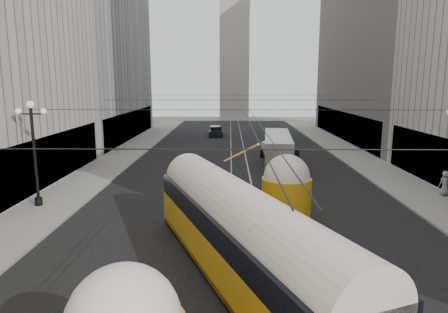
{
  "coord_description": "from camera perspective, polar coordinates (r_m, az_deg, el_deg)",
  "views": [
    {
      "loc": [
        -0.89,
        -5.35,
        7.56
      ],
      "look_at": [
        -1.19,
        15.26,
        3.74
      ],
      "focal_mm": 32.0,
      "sensor_mm": 36.0,
      "label": 1
    }
  ],
  "objects": [
    {
      "name": "streetcar",
      "position": [
        15.62,
        2.36,
        -10.94
      ],
      "size": [
        8.15,
        16.22,
        3.79
      ],
      "color": "orange",
      "rests_on": "ground"
    },
    {
      "name": "sidewalk_left",
      "position": [
        43.47,
        -13.98,
        0.27
      ],
      "size": [
        4.0,
        72.0,
        0.15
      ],
      "primitive_type": "cube",
      "color": "gray",
      "rests_on": "ground"
    },
    {
      "name": "city_bus",
      "position": [
        37.37,
        7.65,
        1.14
      ],
      "size": [
        3.31,
        11.27,
        2.82
      ],
      "color": "#9C9FA1",
      "rests_on": "ground"
    },
    {
      "name": "sidewalk_right",
      "position": [
        43.96,
        17.88,
        0.19
      ],
      "size": [
        4.0,
        72.0,
        0.15
      ],
      "primitive_type": "cube",
      "color": "gray",
      "rests_on": "ground"
    },
    {
      "name": "sedan_dark_far",
      "position": [
        57.64,
        -1.16,
        3.6
      ],
      "size": [
        2.0,
        4.53,
        1.41
      ],
      "color": "black",
      "rests_on": "ground"
    },
    {
      "name": "catenary",
      "position": [
        36.9,
        2.43,
        7.89
      ],
      "size": [
        25.0,
        72.0,
        0.23
      ],
      "color": "black",
      "rests_on": "ground"
    },
    {
      "name": "pedestrian_sidewalk_right",
      "position": [
        30.4,
        29.03,
        -3.35
      ],
      "size": [
        0.88,
        0.61,
        1.66
      ],
      "primitive_type": "imported",
      "rotation": [
        0.0,
        0.0,
        3.29
      ],
      "color": "gray",
      "rests_on": "sidewalk_right"
    },
    {
      "name": "distant_tower",
      "position": [
        85.68,
        1.49,
        15.46
      ],
      "size": [
        6.0,
        6.0,
        31.36
      ],
      "color": "#B2AFA8",
      "rests_on": "ground"
    },
    {
      "name": "lamppost_left_mid",
      "position": [
        26.4,
        -25.51,
        1.16
      ],
      "size": [
        1.86,
        0.44,
        6.37
      ],
      "color": "black",
      "rests_on": "sidewalk_left"
    },
    {
      "name": "rail_right",
      "position": [
        38.64,
        3.26,
        -0.8
      ],
      "size": [
        0.12,
        85.0,
        0.04
      ],
      "primitive_type": "cube",
      "color": "gray",
      "rests_on": "ground"
    },
    {
      "name": "building_right_far",
      "position": [
        57.96,
        23.2,
        18.37
      ],
      "size": [
        12.6,
        32.6,
        32.6
      ],
      "color": "#514C47",
      "rests_on": "ground"
    },
    {
      "name": "building_left_far",
      "position": [
        57.07,
        -19.58,
        16.71
      ],
      "size": [
        12.6,
        28.6,
        28.6
      ],
      "color": "#999999",
      "rests_on": "ground"
    },
    {
      "name": "road",
      "position": [
        38.61,
        2.14,
        -0.8
      ],
      "size": [
        20.0,
        85.0,
        0.02
      ],
      "primitive_type": "cube",
      "color": "black",
      "rests_on": "ground"
    },
    {
      "name": "sedan_white_far",
      "position": [
        47.51,
        7.22,
        2.05
      ],
      "size": [
        3.4,
        4.89,
        1.43
      ],
      "color": "white",
      "rests_on": "ground"
    },
    {
      "name": "rail_left",
      "position": [
        38.6,
        1.03,
        -0.79
      ],
      "size": [
        0.12,
        85.0,
        0.04
      ],
      "primitive_type": "cube",
      "color": "gray",
      "rests_on": "ground"
    }
  ]
}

